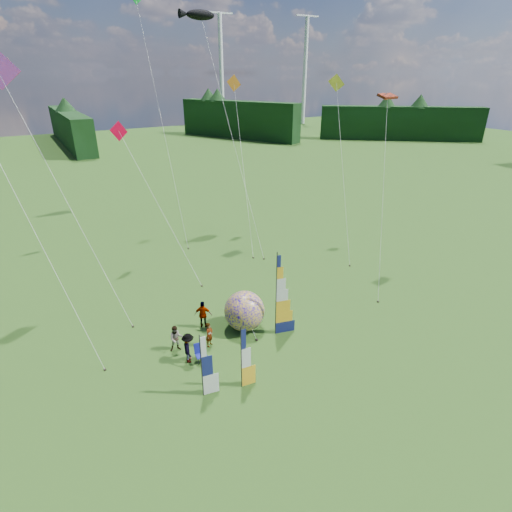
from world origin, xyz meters
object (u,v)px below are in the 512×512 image
feather_banner_main (276,296)px  camp_chair (201,354)px  side_banner_far (202,367)px  spectator_d (203,314)px  spectator_a (209,335)px  spectator_b (176,338)px  side_banner_left (241,359)px  kite_whale (231,124)px  bol_inflatable (244,311)px  spectator_c (188,348)px

feather_banner_main → camp_chair: feather_banner_main is taller
side_banner_far → spectator_d: (2.45, 5.52, -0.85)m
spectator_a → spectator_b: 1.92m
feather_banner_main → side_banner_left: bearing=-129.5°
spectator_d → kite_whale: 18.67m
side_banner_left → spectator_a: 4.13m
bol_inflatable → camp_chair: size_ratio=2.30×
spectator_c → side_banner_left: bearing=-140.2°
side_banner_far → spectator_c: side_banner_far is taller
spectator_a → feather_banner_main: bearing=-49.5°
side_banner_left → camp_chair: size_ratio=3.21×
spectator_c → camp_chair: spectator_c is taller
side_banner_left → spectator_c: 3.75m
bol_inflatable → spectator_c: bearing=-163.6°
feather_banner_main → camp_chair: (-5.05, -0.12, -2.14)m
bol_inflatable → spectator_a: bol_inflatable is taller
kite_whale → spectator_d: bearing=-137.3°
spectator_d → side_banner_left: bearing=117.6°
feather_banner_main → spectator_d: bearing=153.6°
bol_inflatable → side_banner_far: bearing=-138.7°
side_banner_left → spectator_c: size_ratio=1.95×
side_banner_left → side_banner_far: 2.01m
camp_chair → kite_whale: 21.82m
bol_inflatable → spectator_a: bearing=-168.7°
spectator_a → spectator_c: bearing=168.8°
feather_banner_main → side_banner_far: 6.57m
side_banner_left → side_banner_far: (-1.96, 0.46, 0.00)m
kite_whale → feather_banner_main: bearing=-121.6°
spectator_a → spectator_b: (-1.83, 0.60, 0.03)m
spectator_d → kite_whale: kite_whale is taller
side_banner_left → spectator_b: size_ratio=2.17×
bol_inflatable → spectator_b: (-4.51, 0.06, -0.45)m
side_banner_far → spectator_d: 6.10m
feather_banner_main → spectator_a: 4.56m
bol_inflatable → feather_banner_main: bearing=-48.6°
spectator_b → spectator_d: spectator_d is taller
spectator_c → camp_chair: size_ratio=1.64×
bol_inflatable → spectator_b: bearing=179.2°
side_banner_left → spectator_a: (0.00, 4.01, -0.99)m
spectator_a → kite_whale: kite_whale is taller
spectator_c → camp_chair: 0.77m
spectator_c → kite_whale: bearing=-21.0°
spectator_d → kite_whale: (9.02, 13.12, 9.75)m
side_banner_far → spectator_c: size_ratio=1.95×
bol_inflatable → spectator_d: 2.65m
side_banner_far → spectator_a: 4.17m
side_banner_far → spectator_b: (0.14, 4.14, -0.96)m
side_banner_far → spectator_a: side_banner_far is taller
spectator_c → spectator_d: (2.08, 2.70, 0.01)m
side_banner_left → camp_chair: 3.30m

